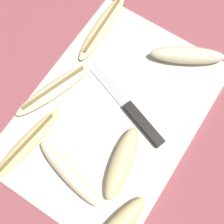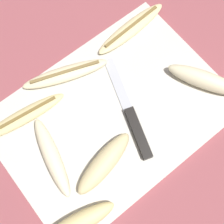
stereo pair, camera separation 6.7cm
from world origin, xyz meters
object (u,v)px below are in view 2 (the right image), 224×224
object	(u,v)px
banana_spotted_left	(24,116)
banana_ripe_center	(131,28)
banana_bright_far	(53,158)
banana_golden_short	(77,224)
knife	(134,124)
banana_pale_long	(204,80)
banana_cream_curved	(66,74)
banana_mellow_near	(104,163)

from	to	relation	value
banana_spotted_left	banana_ripe_center	size ratio (longest dim) A/B	0.96
banana_bright_far	banana_golden_short	world-z (taller)	banana_golden_short
banana_ripe_center	knife	bearing A→B (deg)	-127.91
banana_ripe_center	banana_bright_far	xyz separation A→B (m)	(-0.32, -0.14, 0.01)
knife	banana_bright_far	size ratio (longest dim) A/B	1.34
banana_ripe_center	banana_pale_long	world-z (taller)	banana_pale_long
banana_pale_long	knife	bearing A→B (deg)	173.56
banana_cream_curved	banana_golden_short	xyz separation A→B (m)	(-0.17, -0.27, 0.01)
banana_pale_long	banana_mellow_near	bearing A→B (deg)	-178.88
knife	banana_golden_short	distance (m)	0.23
banana_mellow_near	banana_cream_curved	bearing A→B (deg)	75.11
banana_ripe_center	banana_cream_curved	size ratio (longest dim) A/B	1.02
banana_spotted_left	banana_cream_curved	world-z (taller)	banana_cream_curved
banana_bright_far	banana_mellow_near	distance (m)	0.10
banana_ripe_center	banana_pale_long	xyz separation A→B (m)	(0.04, -0.21, 0.01)
banana_spotted_left	banana_bright_far	bearing A→B (deg)	-91.75
banana_bright_far	banana_spotted_left	bearing A→B (deg)	88.25
banana_bright_far	banana_cream_curved	size ratio (longest dim) A/B	0.90
banana_mellow_near	banana_ripe_center	bearing A→B (deg)	40.56
knife	banana_mellow_near	xyz separation A→B (m)	(-0.10, -0.03, 0.01)
knife	banana_mellow_near	distance (m)	0.11
knife	banana_pale_long	distance (m)	0.18
banana_bright_far	banana_mellow_near	size ratio (longest dim) A/B	1.12
banana_golden_short	banana_ripe_center	bearing A→B (deg)	37.00
banana_spotted_left	banana_cream_curved	distance (m)	0.13
banana_spotted_left	banana_cream_curved	bearing A→B (deg)	10.86
banana_mellow_near	banana_cream_curved	xyz separation A→B (m)	(0.06, 0.21, -0.01)
knife	banana_spotted_left	size ratio (longest dim) A/B	1.23
banana_bright_far	banana_golden_short	distance (m)	0.14
banana_spotted_left	banana_golden_short	world-z (taller)	banana_golden_short
banana_spotted_left	banana_golden_short	distance (m)	0.25
banana_spotted_left	banana_ripe_center	distance (m)	0.32
knife	banana_pale_long	world-z (taller)	banana_pale_long
banana_ripe_center	banana_bright_far	world-z (taller)	banana_bright_far
banana_pale_long	banana_mellow_near	size ratio (longest dim) A/B	1.03
banana_ripe_center	banana_golden_short	world-z (taller)	banana_golden_short
banana_ripe_center	banana_mellow_near	world-z (taller)	banana_mellow_near
knife	banana_ripe_center	bearing A→B (deg)	70.69
banana_bright_far	knife	bearing A→B (deg)	-14.47
knife	banana_ripe_center	distance (m)	0.24
banana_spotted_left	banana_golden_short	xyz separation A→B (m)	(-0.04, -0.25, 0.01)
knife	banana_ripe_center	size ratio (longest dim) A/B	1.18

